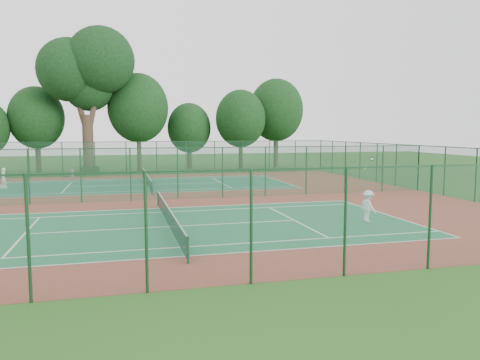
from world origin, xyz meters
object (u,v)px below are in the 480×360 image
player_near (368,206)px  player_far (3,178)px  bench (91,171)px  trash_bin (72,174)px  kit_bag (2,187)px  big_tree (87,70)px

player_near → player_far: bearing=37.3°
bench → trash_bin: bearing=-174.3°
kit_bag → big_tree: big_tree is taller
player_near → kit_bag: size_ratio=2.12×
trash_bin → kit_bag: size_ratio=1.03×
player_near → player_far: 29.15m
bench → big_tree: 11.35m
bench → big_tree: (-0.30, 4.38, 10.46)m
trash_bin → bench: bearing=11.8°
trash_bin → big_tree: (1.46, 4.74, 10.61)m
player_far → big_tree: (5.98, 12.01, 10.20)m
player_near → trash_bin: 31.98m
trash_bin → player_near: bearing=-58.7°
trash_bin → kit_bag: trash_bin is taller
trash_bin → big_tree: bearing=72.9°
bench → player_far: bearing=-135.6°
big_tree → player_far: bearing=-116.5°
player_near → big_tree: big_tree is taller
player_far → bench: 9.89m
kit_bag → big_tree: 17.69m
trash_bin → bench: (1.76, 0.37, 0.15)m
player_far → bench: (6.29, 7.63, -0.27)m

